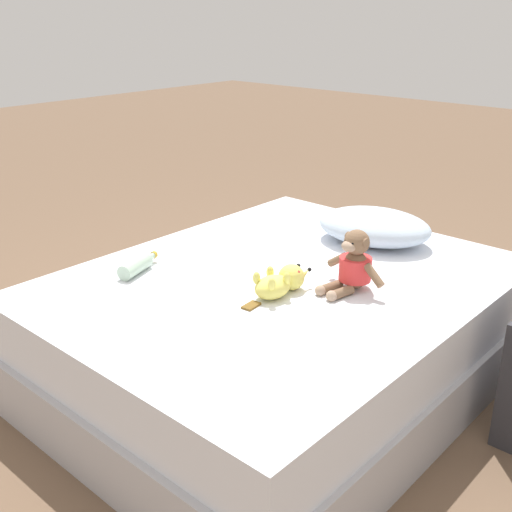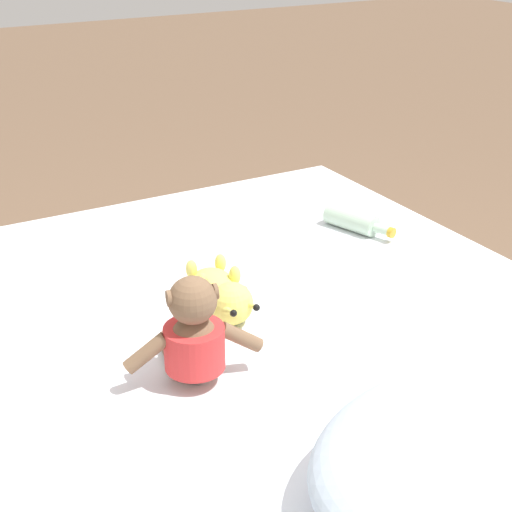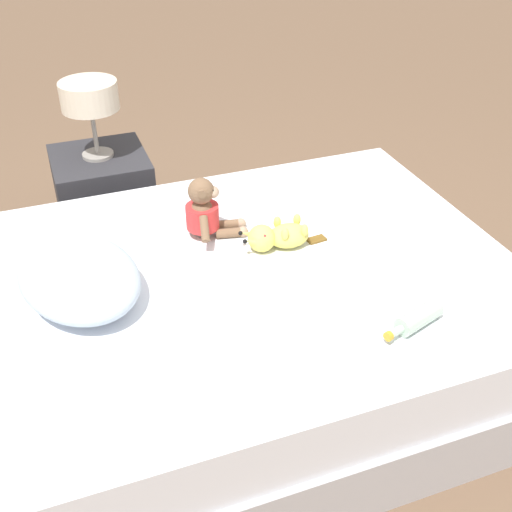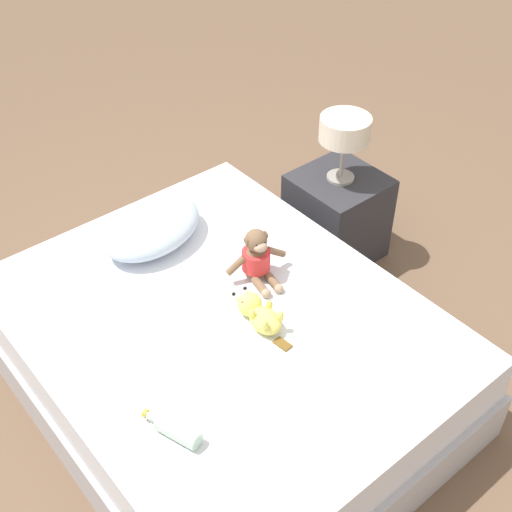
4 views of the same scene
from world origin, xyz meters
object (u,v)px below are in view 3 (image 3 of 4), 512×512
Objects in this scene: pillow at (79,277)px; plush_yellow_creature at (277,236)px; bed at (256,320)px; nightstand at (105,202)px; plush_monkey at (205,212)px; glass_bottle at (417,318)px; bedside_lamp at (89,98)px.

pillow is 1.77× the size of plush_yellow_creature.
nightstand is (1.04, 0.38, 0.01)m from bed.
plush_yellow_creature is (-0.17, -0.22, -0.05)m from plush_monkey.
nightstand is at bearing 19.59° from plush_monkey.
plush_yellow_creature is 0.68× the size of nightstand.
bed is at bearing 37.44° from glass_bottle.
pillow is 0.53m from plush_monkey.
bedside_lamp reaches higher than pillow.
bedside_lamp reaches higher than bed.
plush_yellow_creature is 0.95× the size of bedside_lamp.
pillow is 1.07m from glass_bottle.
pillow is at bearing 168.03° from nightstand.
pillow is 0.71m from plush_yellow_creature.
pillow is (0.05, 0.59, 0.31)m from bed.
bedside_lamp is (0.95, 0.49, 0.25)m from plush_yellow_creature.
plush_yellow_creature is at bearing -128.53° from plush_monkey.
bed is at bearing -160.21° from nightstand.
plush_monkey is at bearing -160.41° from nightstand.
pillow is at bearing 84.86° from bed.
plush_yellow_creature reaches higher than glass_bottle.
plush_monkey is at bearing 20.38° from bed.
plush_yellow_creature is at bearing -51.07° from bed.
plush_yellow_creature is 1.10m from bedside_lamp.
plush_monkey is at bearing 51.47° from plush_yellow_creature.
glass_bottle is at bearing -148.15° from plush_monkey.
glass_bottle reaches higher than nightstand.
glass_bottle is 1.69m from bedside_lamp.
bed is 8.02× the size of glass_bottle.
plush_monkey reaches higher than plush_yellow_creature.
nightstand is 1.39× the size of bedside_lamp.
nightstand is at bearing 0.00° from bedside_lamp.
pillow is at bearing 113.74° from plush_monkey.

